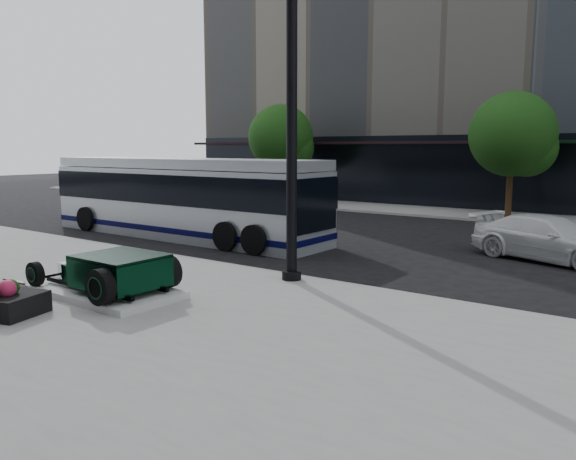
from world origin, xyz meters
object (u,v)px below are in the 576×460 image
Objects in this scene: hot_rod at (114,271)px; transit_bus at (182,197)px; lamppost at (292,113)px; white_sedan at (549,239)px.

hot_rod is 0.27× the size of transit_bus.
lamppost reaches higher than transit_bus.
transit_bus is at bearing 127.77° from hot_rod.
white_sedan is at bearing 14.57° from transit_bus.
hot_rod is at bearing 164.67° from white_sedan.
white_sedan is at bearing 57.01° from lamppost.
transit_bus is (-7.73, 3.67, -2.64)m from lamppost.
lamppost is 0.71× the size of transit_bus.
transit_bus is 2.66× the size of white_sedan.
hot_rod is 9.25m from transit_bus.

